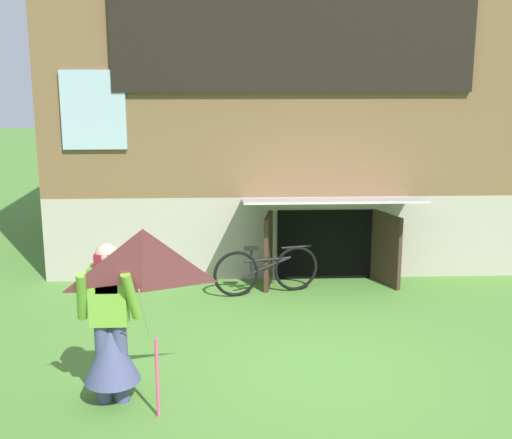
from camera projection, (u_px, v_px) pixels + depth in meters
name	position (u px, v px, depth m)	size (l,w,h in m)	color
ground_plane	(318.00, 365.00, 6.99)	(60.00, 60.00, 0.00)	#4C7F33
log_house	(280.00, 89.00, 11.61)	(7.27, 5.84, 5.48)	#ADA393
person	(111.00, 337.00, 6.09)	(0.61, 0.52, 1.54)	#474C75
kite	(145.00, 283.00, 5.44)	(1.11, 0.98, 1.72)	#E54C7F
bicycle_black	(266.00, 270.00, 9.18)	(1.48, 0.42, 0.69)	black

